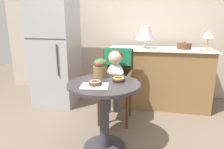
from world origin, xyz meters
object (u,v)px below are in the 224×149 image
(tiered_cake_stand, at_px, (145,35))
(refrigerator, at_px, (56,51))
(cafe_table, at_px, (104,103))
(seated_child, at_px, (114,73))
(round_layer_cake, at_px, (184,46))
(flower_vase, at_px, (100,67))
(donut_front, at_px, (119,79))
(wicker_chair, at_px, (117,73))
(donut_mid, at_px, (95,83))
(table_lamp, at_px, (208,35))

(tiered_cake_stand, distance_m, refrigerator, 1.41)
(cafe_table, bearing_deg, seated_child, 90.44)
(round_layer_cake, bearing_deg, flower_vase, -131.65)
(donut_front, relative_size, flower_vase, 0.66)
(wicker_chair, xyz_separation_m, round_layer_cake, (0.91, 0.61, 0.30))
(round_layer_cake, bearing_deg, donut_front, -121.83)
(donut_mid, bearing_deg, seated_child, 84.92)
(wicker_chair, bearing_deg, donut_mid, -97.37)
(cafe_table, distance_m, table_lamp, 1.84)
(round_layer_cake, bearing_deg, cafe_table, -123.98)
(donut_mid, distance_m, tiered_cake_stand, 1.48)
(cafe_table, height_order, donut_mid, donut_mid)
(wicker_chair, distance_m, donut_front, 0.65)
(seated_child, distance_m, donut_front, 0.50)
(donut_mid, bearing_deg, flower_vase, 95.97)
(cafe_table, xyz_separation_m, flower_vase, (-0.09, 0.22, 0.31))
(wicker_chair, relative_size, seated_child, 1.31)
(cafe_table, bearing_deg, round_layer_cake, 56.02)
(donut_front, height_order, donut_mid, donut_mid)
(donut_mid, xyz_separation_m, table_lamp, (1.26, 1.34, 0.37))
(wicker_chair, distance_m, table_lamp, 1.40)
(seated_child, bearing_deg, donut_front, -74.24)
(flower_vase, bearing_deg, tiered_cake_stand, 68.70)
(donut_mid, xyz_separation_m, refrigerator, (-0.99, 1.19, 0.11))
(seated_child, distance_m, refrigerator, 1.19)
(cafe_table, bearing_deg, wicker_chair, 90.35)
(wicker_chair, xyz_separation_m, donut_mid, (-0.06, -0.81, 0.10))
(cafe_table, relative_size, donut_front, 5.47)
(donut_front, bearing_deg, wicker_chair, 102.00)
(donut_front, relative_size, table_lamp, 0.46)
(flower_vase, xyz_separation_m, refrigerator, (-0.96, 0.88, 0.03))
(donut_front, distance_m, flower_vase, 0.27)
(donut_mid, height_order, tiered_cake_stand, tiered_cake_stand)
(cafe_table, height_order, refrigerator, refrigerator)
(seated_child, bearing_deg, round_layer_cake, 40.32)
(cafe_table, xyz_separation_m, wicker_chair, (-0.00, 0.72, 0.13))
(donut_mid, distance_m, refrigerator, 1.55)
(flower_vase, bearing_deg, refrigerator, 137.27)
(cafe_table, height_order, seated_child, seated_child)
(wicker_chair, height_order, donut_mid, wicker_chair)
(refrigerator, bearing_deg, tiered_cake_stand, 8.27)
(donut_front, distance_m, tiered_cake_stand, 1.27)
(wicker_chair, height_order, seated_child, seated_child)
(donut_front, height_order, flower_vase, flower_vase)
(donut_mid, bearing_deg, wicker_chair, 85.89)
(wicker_chair, distance_m, flower_vase, 0.55)
(tiered_cake_stand, relative_size, refrigerator, 0.20)
(donut_mid, relative_size, table_lamp, 0.45)
(donut_front, xyz_separation_m, flower_vase, (-0.22, 0.12, 0.08))
(cafe_table, xyz_separation_m, donut_front, (0.13, 0.09, 0.23))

